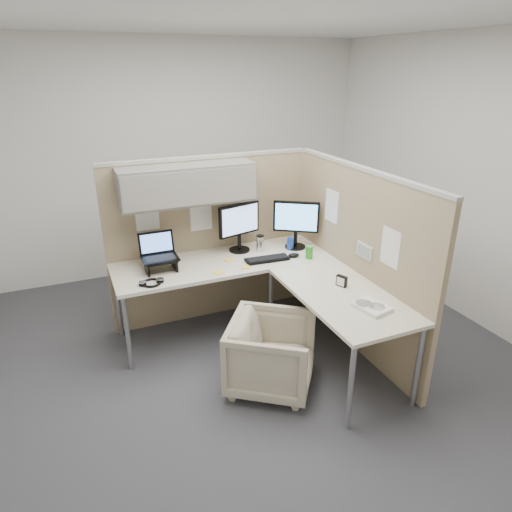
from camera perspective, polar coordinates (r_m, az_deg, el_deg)
name	(u,v)px	position (r m, az deg, el deg)	size (l,w,h in m)	color
ground	(257,356)	(4.15, 0.09, -12.37)	(4.50, 4.50, 0.00)	#38383D
partition_back	(201,215)	(4.30, -6.94, 5.15)	(2.00, 0.36, 1.63)	tan
partition_right	(354,258)	(4.10, 12.12, -0.29)	(0.07, 2.03, 1.63)	tan
desk	(264,278)	(3.94, 1.04, -2.77)	(2.00, 1.98, 0.73)	beige
office_chair	(272,351)	(3.64, 1.97, -11.74)	(0.63, 0.59, 0.65)	#C2AF9A
monitor_left	(239,224)	(4.32, -2.11, 4.06)	(0.43, 0.20, 0.47)	black
monitor_right	(296,221)	(4.41, 5.03, 4.40)	(0.39, 0.27, 0.47)	black
laptop_station	(159,257)	(4.04, -11.98, -0.06)	(0.31, 0.26, 0.32)	black
keyboard	(267,259)	(4.18, 1.40, -0.40)	(0.40, 0.13, 0.02)	black
mouse	(294,255)	(4.27, 4.73, 0.10)	(0.11, 0.07, 0.04)	black
travel_mug	(260,243)	(4.37, 0.51, 1.61)	(0.08, 0.08, 0.16)	silver
soda_can_green	(309,252)	(4.24, 6.67, 0.47)	(0.07, 0.07, 0.12)	#268C1E
soda_can_silver	(290,244)	(4.43, 4.30, 1.56)	(0.07, 0.07, 0.12)	#1E3FA5
sticky_note_a	(218,272)	(3.95, -4.72, -2.06)	(0.08, 0.08, 0.01)	yellow
sticky_note_d	(229,260)	(4.19, -3.43, -0.51)	(0.08, 0.08, 0.01)	yellow
sticky_note_b	(245,267)	(4.05, -1.36, -1.35)	(0.08, 0.08, 0.01)	yellow
headphones	(151,283)	(3.83, -12.93, -3.25)	(0.20, 0.17, 0.03)	black
paper_stack	(372,307)	(3.47, 14.26, -6.18)	(0.24, 0.29, 0.03)	white
desk_clock	(342,281)	(3.75, 10.65, -3.10)	(0.07, 0.10, 0.09)	black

